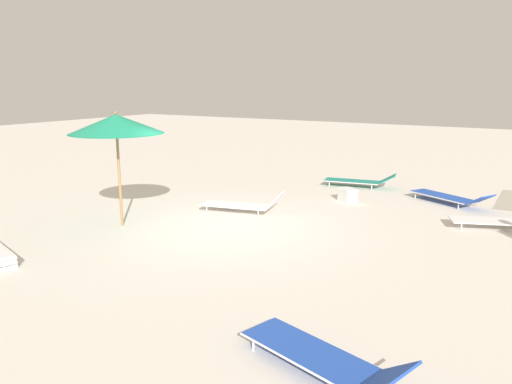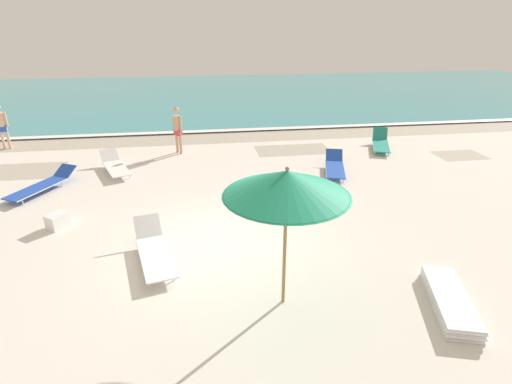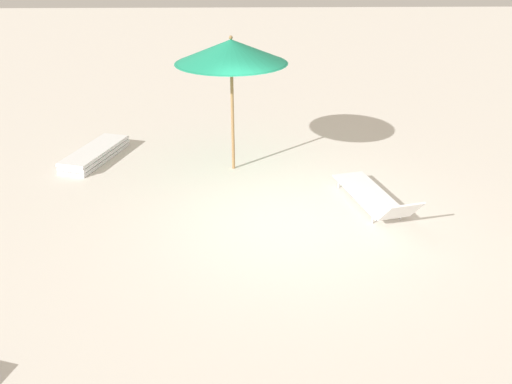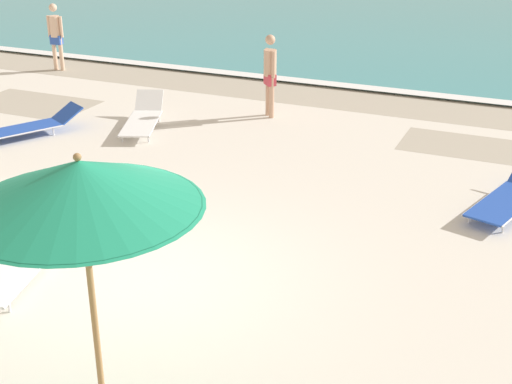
# 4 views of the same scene
# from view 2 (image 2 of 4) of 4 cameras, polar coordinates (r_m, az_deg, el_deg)

# --- Properties ---
(ground_plane) EXTENTS (60.00, 60.00, 0.16)m
(ground_plane) POSITION_cam_2_polar(r_m,az_deg,el_deg) (9.26, -5.04, -8.03)
(ground_plane) COLOR silver
(ocean_water) EXTENTS (60.00, 20.14, 0.07)m
(ocean_water) POSITION_cam_2_polar(r_m,az_deg,el_deg) (28.28, -7.79, 13.60)
(ocean_water) COLOR teal
(ocean_water) RESTS_ON ground_plane
(beach_umbrella) EXTENTS (2.10, 2.10, 2.61)m
(beach_umbrella) POSITION_cam_2_polar(r_m,az_deg,el_deg) (6.39, 4.43, 1.18)
(beach_umbrella) COLOR #9E7547
(beach_umbrella) RESTS_ON ground_plane
(lounger_stack) EXTENTS (1.12, 1.95, 0.24)m
(lounger_stack) POSITION_cam_2_polar(r_m,az_deg,el_deg) (8.16, 25.97, -13.76)
(lounger_stack) COLOR white
(lounger_stack) RESTS_ON ground_plane
(sun_lounger_under_umbrella) EXTENTS (1.35, 2.19, 0.53)m
(sun_lounger_under_umbrella) POSITION_cam_2_polar(r_m,az_deg,el_deg) (14.31, -19.50, 3.58)
(sun_lounger_under_umbrella) COLOR white
(sun_lounger_under_umbrella) RESTS_ON ground_plane
(sun_lounger_beside_umbrella) EXTENTS (1.08, 2.21, 0.60)m
(sun_lounger_beside_umbrella) POSITION_cam_2_polar(r_m,az_deg,el_deg) (8.86, -14.38, -8.09)
(sun_lounger_beside_umbrella) COLOR white
(sun_lounger_beside_umbrella) RESTS_ON ground_plane
(sun_lounger_near_water_left) EXTENTS (1.35, 2.23, 0.62)m
(sun_lounger_near_water_left) POSITION_cam_2_polar(r_m,az_deg,el_deg) (16.79, 17.40, 6.71)
(sun_lounger_near_water_left) COLOR #1E8475
(sun_lounger_near_water_left) RESTS_ON ground_plane
(sun_lounger_near_water_right) EXTENTS (1.17, 2.21, 0.50)m
(sun_lounger_near_water_right) POSITION_cam_2_polar(r_m,az_deg,el_deg) (13.70, 11.21, 3.63)
(sun_lounger_near_water_right) COLOR blue
(sun_lounger_near_water_right) RESTS_ON ground_plane
(sun_lounger_mid_beach_solo) EXTENTS (1.64, 2.33, 0.47)m
(sun_lounger_mid_beach_solo) POSITION_cam_2_polar(r_m,az_deg,el_deg) (13.53, -28.23, 0.92)
(sun_lounger_mid_beach_solo) COLOR blue
(sun_lounger_mid_beach_solo) RESTS_ON ground_plane
(beachgoer_wading_adult) EXTENTS (0.34, 0.35, 1.76)m
(beachgoer_wading_adult) POSITION_cam_2_polar(r_m,az_deg,el_deg) (15.54, -11.13, 9.04)
(beachgoer_wading_adult) COLOR tan
(beachgoer_wading_adult) RESTS_ON ground_plane
(beachgoer_shoreline_child) EXTENTS (0.45, 0.27, 1.76)m
(beachgoer_shoreline_child) POSITION_cam_2_polar(r_m,az_deg,el_deg) (18.68, -32.56, 8.21)
(beachgoer_shoreline_child) COLOR beige
(beachgoer_shoreline_child) RESTS_ON ground_plane
(cooler_box) EXTENTS (0.58, 0.61, 0.37)m
(cooler_box) POSITION_cam_2_polar(r_m,az_deg,el_deg) (11.01, -26.50, -3.66)
(cooler_box) COLOR white
(cooler_box) RESTS_ON ground_plane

